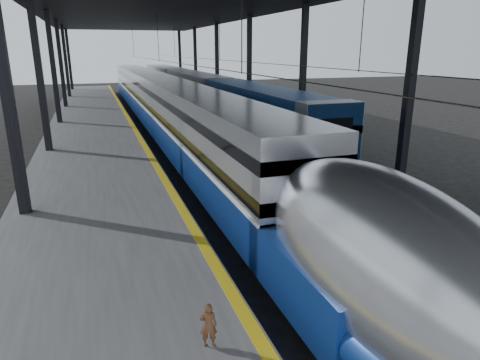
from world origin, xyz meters
name	(u,v)px	position (x,y,z in m)	size (l,w,h in m)	color
ground	(233,281)	(0.00, 0.00, 0.00)	(160.00, 160.00, 0.00)	black
platform	(93,139)	(-3.50, 20.00, 0.50)	(6.00, 80.00, 1.00)	#4C4C4F
yellow_strip	(135,129)	(-0.70, 20.00, 1.00)	(0.30, 80.00, 0.01)	gold
rails	(207,138)	(4.50, 20.00, 0.08)	(6.52, 80.00, 0.16)	slate
canopy	(166,5)	(1.90, 20.00, 9.12)	(18.00, 75.00, 9.47)	black
tgv_train	(164,107)	(2.00, 23.93, 1.97)	(2.93, 65.20, 4.20)	silver
second_train	(197,93)	(7.00, 33.78, 2.05)	(2.93, 56.05, 4.04)	navy
child	(208,325)	(-1.65, -3.69, 1.45)	(0.33, 0.21, 0.89)	#4C2D19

